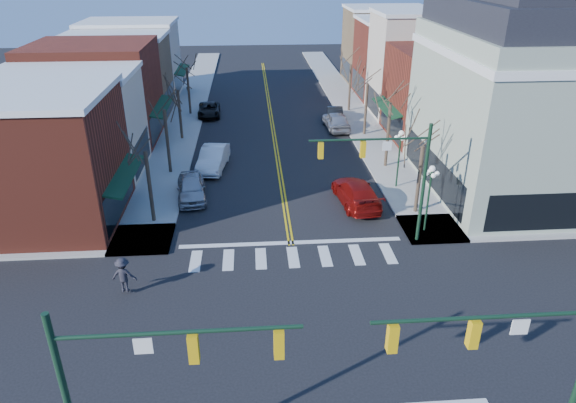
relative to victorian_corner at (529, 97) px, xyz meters
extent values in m
plane|color=black|center=(-16.50, -14.50, -6.66)|extent=(160.00, 160.00, 0.00)
cube|color=#9E9B93|center=(-25.25, 5.50, -6.58)|extent=(3.50, 70.00, 0.15)
cube|color=#9E9B93|center=(-7.75, 5.50, -6.58)|extent=(3.50, 70.00, 0.15)
cube|color=maroon|center=(-32.00, -2.75, -2.66)|extent=(10.00, 8.50, 8.00)
cube|color=beige|center=(-32.00, 5.00, -2.91)|extent=(10.00, 7.00, 7.50)
cube|color=maroon|center=(-32.00, 13.00, -2.41)|extent=(10.00, 9.00, 8.50)
cube|color=olive|center=(-32.00, 21.25, -2.76)|extent=(10.00, 7.50, 7.80)
cube|color=beige|center=(-32.00, 29.00, -2.56)|extent=(10.00, 8.00, 8.20)
cube|color=maroon|center=(-1.00, 11.25, -2.66)|extent=(10.00, 8.50, 8.00)
cube|color=beige|center=(-1.00, 19.00, -1.66)|extent=(10.00, 7.00, 10.00)
cube|color=maroon|center=(-1.00, 26.50, -2.41)|extent=(10.00, 8.00, 8.50)
cube|color=olive|center=(-1.00, 34.50, -2.16)|extent=(10.00, 8.00, 9.00)
cube|color=#96A38D|center=(0.00, 0.00, -1.16)|extent=(12.00, 14.00, 11.00)
cube|color=white|center=(0.00, 0.00, 2.94)|extent=(12.25, 14.25, 0.50)
cube|color=black|center=(0.00, 0.00, 5.24)|extent=(11.40, 13.40, 1.80)
cylinder|color=#14331E|center=(-20.65, -21.90, -0.26)|extent=(6.50, 0.12, 0.12)
cube|color=gold|center=(-20.33, -21.90, -0.81)|extent=(0.28, 0.28, 0.90)
cube|color=gold|center=(-18.05, -21.90, -0.81)|extent=(0.28, 0.28, 0.90)
cylinder|color=#14331E|center=(-12.35, -21.90, -0.26)|extent=(6.50, 0.12, 0.12)
cube|color=gold|center=(-12.68, -21.90, -0.81)|extent=(0.28, 0.28, 0.90)
cube|color=gold|center=(-14.95, -21.90, -0.81)|extent=(0.28, 0.28, 0.90)
cylinder|color=#14331E|center=(-9.10, -7.10, -3.06)|extent=(0.20, 0.20, 7.20)
cylinder|color=#14331E|center=(-12.35, -7.10, -0.26)|extent=(6.50, 0.12, 0.12)
cube|color=gold|center=(-12.68, -7.10, -0.81)|extent=(0.28, 0.28, 0.90)
cube|color=gold|center=(-14.95, -7.10, -0.81)|extent=(0.28, 0.28, 0.90)
cylinder|color=#14331E|center=(-8.30, -6.00, -4.66)|extent=(0.12, 0.12, 4.00)
sphere|color=white|center=(-8.30, -6.00, -2.51)|extent=(0.36, 0.36, 0.36)
cylinder|color=#14331E|center=(-8.30, 0.50, -4.66)|extent=(0.12, 0.12, 4.00)
sphere|color=white|center=(-8.30, 0.50, -2.51)|extent=(0.36, 0.36, 0.36)
cylinder|color=#382B21|center=(-24.90, -3.50, -4.28)|extent=(0.24, 0.24, 4.76)
cylinder|color=#382B21|center=(-24.90, 4.50, -4.14)|extent=(0.24, 0.24, 5.04)
cylinder|color=#382B21|center=(-24.90, 12.50, -4.38)|extent=(0.24, 0.24, 4.55)
cylinder|color=#382B21|center=(-24.90, 20.50, -4.21)|extent=(0.24, 0.24, 4.90)
cylinder|color=#382B21|center=(-8.10, -3.50, -4.35)|extent=(0.24, 0.24, 4.62)
cylinder|color=#382B21|center=(-8.10, 4.50, -4.07)|extent=(0.24, 0.24, 5.18)
cylinder|color=#382B21|center=(-8.10, 12.50, -4.24)|extent=(0.24, 0.24, 4.83)
cylinder|color=#382B21|center=(-8.10, 20.50, -4.17)|extent=(0.24, 0.24, 4.97)
imported|color=#A2A1A6|center=(-22.85, -0.13, -5.86)|extent=(2.45, 4.89, 1.60)
imported|color=white|center=(-21.65, 5.22, -5.80)|extent=(2.53, 5.42, 1.72)
imported|color=black|center=(-22.90, 19.87, -6.00)|extent=(2.37, 4.84, 1.32)
imported|color=maroon|center=(-11.70, -1.83, -5.83)|extent=(2.87, 5.87, 1.65)
imported|color=#A6A6AB|center=(-10.46, 14.46, -5.80)|extent=(2.33, 5.12, 1.71)
imported|color=black|center=(-10.10, 17.55, -5.94)|extent=(2.03, 4.51, 1.44)
imported|color=black|center=(-25.08, -11.03, -5.57)|extent=(1.27, 0.80, 1.87)
camera|label=1|loc=(-18.61, -32.61, 8.64)|focal=32.00mm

